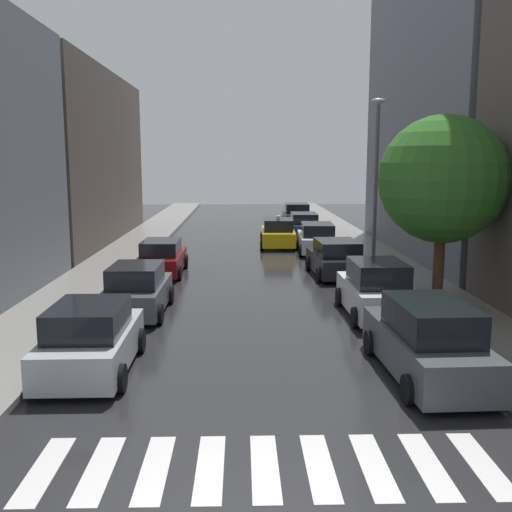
# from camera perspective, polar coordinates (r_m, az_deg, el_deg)

# --- Properties ---
(ground_plane) EXTENTS (28.00, 72.00, 0.04)m
(ground_plane) POSITION_cam_1_polar(r_m,az_deg,el_deg) (31.55, -0.76, 0.15)
(ground_plane) COLOR #272729
(sidewalk_left) EXTENTS (3.00, 72.00, 0.15)m
(sidewalk_left) POSITION_cam_1_polar(r_m,az_deg,el_deg) (32.12, -12.44, 0.26)
(sidewalk_left) COLOR gray
(sidewalk_left) RESTS_ON ground
(sidewalk_right) EXTENTS (3.00, 72.00, 0.15)m
(sidewalk_right) POSITION_cam_1_polar(r_m,az_deg,el_deg) (32.27, 10.86, 0.36)
(sidewalk_right) COLOR gray
(sidewalk_right) RESTS_ON ground
(crosswalk_stripes) EXTENTS (7.65, 2.20, 0.01)m
(crosswalk_stripes) POSITION_cam_1_polar(r_m,az_deg,el_deg) (10.27, 0.87, -19.73)
(crosswalk_stripes) COLOR silver
(crosswalk_stripes) RESTS_ON ground
(building_left_mid) EXTENTS (6.00, 19.20, 10.17)m
(building_left_mid) POSITION_cam_1_polar(r_m,az_deg,el_deg) (37.77, -18.03, 8.98)
(building_left_mid) COLOR #564C47
(building_left_mid) RESTS_ON ground
(building_right_mid) EXTENTS (6.00, 17.46, 19.41)m
(building_right_mid) POSITION_cam_1_polar(r_m,az_deg,el_deg) (33.07, 19.56, 16.96)
(building_right_mid) COLOR slate
(building_right_mid) RESTS_ON ground
(parked_car_left_nearest) EXTENTS (2.09, 4.12, 1.68)m
(parked_car_left_nearest) POSITION_cam_1_polar(r_m,az_deg,el_deg) (14.58, -15.69, -7.83)
(parked_car_left_nearest) COLOR #B2B7BF
(parked_car_left_nearest) RESTS_ON ground
(parked_car_left_second) EXTENTS (2.02, 4.04, 1.65)m
(parked_car_left_second) POSITION_cam_1_polar(r_m,az_deg,el_deg) (19.63, -11.43, -3.31)
(parked_car_left_second) COLOR #474C51
(parked_car_left_second) RESTS_ON ground
(parked_car_left_third) EXTENTS (1.99, 4.33, 1.53)m
(parked_car_left_third) POSITION_cam_1_polar(r_m,az_deg,el_deg) (26.23, -9.09, -0.19)
(parked_car_left_third) COLOR maroon
(parked_car_left_third) RESTS_ON ground
(parked_car_right_nearest) EXTENTS (2.14, 4.84, 1.82)m
(parked_car_right_nearest) POSITION_cam_1_polar(r_m,az_deg,el_deg) (14.26, 16.22, -7.98)
(parked_car_right_nearest) COLOR #474C51
(parked_car_right_nearest) RESTS_ON ground
(parked_car_right_second) EXTENTS (2.08, 4.12, 1.83)m
(parked_car_right_second) POSITION_cam_1_polar(r_m,az_deg,el_deg) (19.30, 11.54, -3.31)
(parked_car_right_second) COLOR silver
(parked_car_right_second) RESTS_ON ground
(parked_car_right_third) EXTENTS (2.30, 4.37, 1.57)m
(parked_car_right_third) POSITION_cam_1_polar(r_m,az_deg,el_deg) (25.79, 7.76, -0.28)
(parked_car_right_third) COLOR black
(parked_car_right_third) RESTS_ON ground
(parked_car_right_fourth) EXTENTS (2.26, 4.74, 1.60)m
(parked_car_right_fourth) POSITION_cam_1_polar(r_m,az_deg,el_deg) (32.29, 5.91, 1.69)
(parked_car_right_fourth) COLOR silver
(parked_car_right_fourth) RESTS_ON ground
(parked_car_right_fifth) EXTENTS (2.11, 4.60, 1.59)m
(parked_car_right_fifth) POSITION_cam_1_polar(r_m,az_deg,el_deg) (38.52, 4.64, 2.93)
(parked_car_right_fifth) COLOR navy
(parked_car_right_fifth) RESTS_ON ground
(parked_car_right_sixth) EXTENTS (2.21, 4.20, 1.76)m
(parked_car_right_sixth) POSITION_cam_1_polar(r_m,az_deg,el_deg) (44.72, 3.94, 3.91)
(parked_car_right_sixth) COLOR #474C51
(parked_car_right_sixth) RESTS_ON ground
(taxi_midroad) EXTENTS (2.17, 4.36, 1.81)m
(taxi_midroad) POSITION_cam_1_polar(r_m,az_deg,el_deg) (34.27, 2.15, 2.19)
(taxi_midroad) COLOR yellow
(taxi_midroad) RESTS_ON ground
(street_tree_right) EXTENTS (4.18, 4.18, 6.31)m
(street_tree_right) POSITION_cam_1_polar(r_m,az_deg,el_deg) (20.28, 17.63, 7.06)
(street_tree_right) COLOR #513823
(street_tree_right) RESTS_ON sidewalk_right
(lamp_post_right) EXTENTS (0.60, 0.28, 7.46)m
(lamp_post_right) POSITION_cam_1_polar(r_m,az_deg,el_deg) (26.55, 11.55, 7.87)
(lamp_post_right) COLOR #595B60
(lamp_post_right) RESTS_ON sidewalk_right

